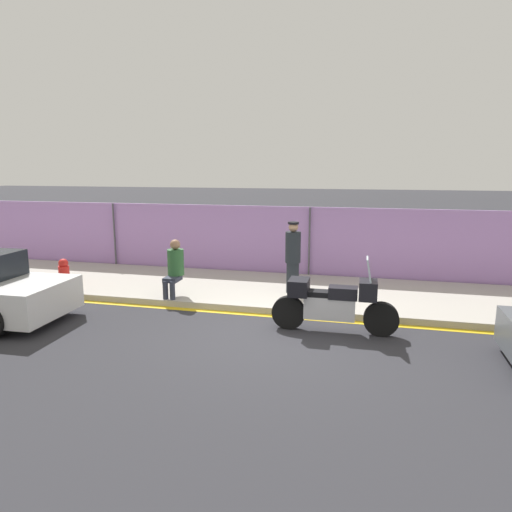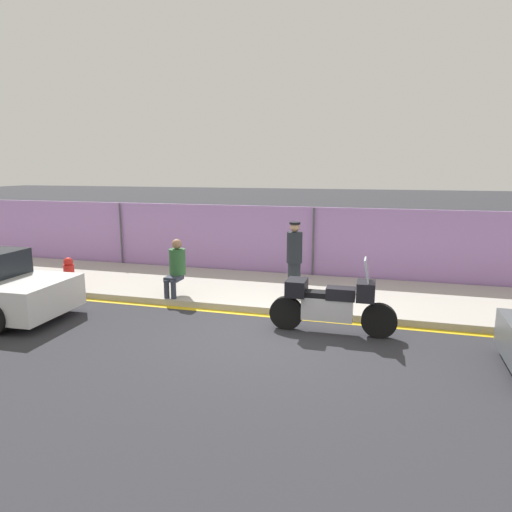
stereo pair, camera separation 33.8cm
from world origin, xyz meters
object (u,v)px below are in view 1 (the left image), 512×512
(fire_hydrant, at_px, (64,273))
(motorcycle, at_px, (333,302))
(officer_standing, at_px, (293,257))
(person_seated_on_curb, at_px, (175,265))

(fire_hydrant, bearing_deg, motorcycle, -10.46)
(motorcycle, relative_size, officer_standing, 1.40)
(motorcycle, bearing_deg, officer_standing, 117.36)
(person_seated_on_curb, relative_size, fire_hydrant, 1.82)
(motorcycle, height_order, fire_hydrant, motorcycle)
(person_seated_on_curb, bearing_deg, fire_hydrant, 179.38)
(officer_standing, distance_m, person_seated_on_curb, 2.71)
(officer_standing, height_order, person_seated_on_curb, officer_standing)
(motorcycle, relative_size, fire_hydrant, 3.30)
(officer_standing, relative_size, fire_hydrant, 2.36)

